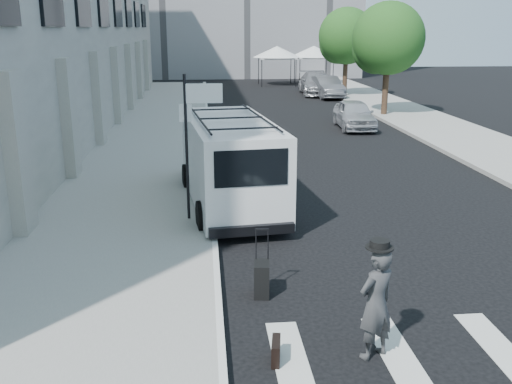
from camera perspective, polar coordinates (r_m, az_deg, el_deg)
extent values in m
plane|color=black|center=(11.45, 6.21, -8.07)|extent=(120.00, 120.00, 0.00)
cube|color=gray|center=(26.71, -9.68, 5.98)|extent=(4.50, 48.00, 0.15)
cube|color=gray|center=(32.55, 15.02, 7.46)|extent=(4.00, 56.00, 0.15)
cylinder|color=black|center=(13.72, -6.95, 4.34)|extent=(0.07, 0.07, 3.50)
cube|color=white|center=(13.59, -7.07, 7.87)|extent=(0.30, 0.03, 0.42)
cube|color=white|center=(13.51, -5.20, 9.80)|extent=(0.85, 0.06, 0.45)
cylinder|color=black|center=(31.93, 12.79, 9.85)|extent=(0.32, 0.32, 2.80)
sphere|color=#1D4817|center=(31.77, 13.11, 14.74)|extent=(3.80, 3.80, 3.80)
sphere|color=#1D4817|center=(32.24, 12.01, 13.81)|extent=(2.66, 2.66, 2.66)
cylinder|color=black|center=(40.56, 8.89, 11.31)|extent=(0.32, 0.32, 2.80)
sphere|color=#1D4817|center=(40.43, 9.06, 15.16)|extent=(3.80, 3.80, 3.80)
sphere|color=#1D4817|center=(40.93, 8.26, 14.40)|extent=(2.66, 2.66, 2.66)
cylinder|color=black|center=(47.20, 0.59, 11.78)|extent=(0.06, 0.06, 2.20)
cylinder|color=black|center=(47.57, 4.01, 11.78)|extent=(0.06, 0.06, 2.20)
cylinder|color=black|center=(49.98, 0.25, 12.02)|extent=(0.06, 0.06, 2.20)
cylinder|color=black|center=(50.33, 3.50, 12.02)|extent=(0.06, 0.06, 2.20)
cube|color=white|center=(48.68, 2.10, 13.26)|extent=(3.00, 3.00, 0.12)
cone|color=white|center=(48.66, 2.11, 13.85)|extent=(4.00, 4.00, 0.90)
cylinder|color=black|center=(48.13, 4.40, 11.82)|extent=(0.06, 0.06, 2.20)
cylinder|color=black|center=(48.67, 7.72, 11.77)|extent=(0.06, 0.06, 2.20)
cylinder|color=black|center=(50.88, 3.87, 12.06)|extent=(0.06, 0.06, 2.20)
cylinder|color=black|center=(51.39, 7.02, 12.02)|extent=(0.06, 0.06, 2.20)
cube|color=white|center=(49.68, 5.79, 13.25)|extent=(3.00, 3.00, 0.12)
cone|color=white|center=(49.66, 5.81, 13.82)|extent=(4.00, 4.00, 0.90)
imported|color=#373739|center=(8.52, 11.90, -10.87)|extent=(0.74, 0.66, 1.71)
cube|color=black|center=(8.57, 2.01, -15.60)|extent=(0.19, 0.45, 0.34)
cube|color=black|center=(10.37, 0.58, -8.72)|extent=(0.32, 0.46, 0.63)
cylinder|color=black|center=(10.33, 0.00, -5.28)|extent=(0.02, 0.02, 0.60)
cylinder|color=black|center=(10.32, 1.21, -5.29)|extent=(0.02, 0.02, 0.60)
cube|color=black|center=(10.22, 0.61, -3.75)|extent=(0.24, 0.06, 0.03)
cube|color=white|center=(15.13, -2.57, 3.12)|extent=(2.69, 5.73, 2.15)
cube|color=white|center=(18.15, -4.14, 3.65)|extent=(2.04, 1.14, 1.13)
cube|color=black|center=(12.40, -0.49, 2.43)|extent=(1.64, 0.27, 0.82)
cylinder|color=black|center=(17.10, -6.84, 1.49)|extent=(0.38, 0.81, 0.78)
cylinder|color=black|center=(17.37, -0.44, 1.84)|extent=(0.38, 0.81, 0.78)
cylinder|color=black|center=(13.48, -5.30, -2.48)|extent=(0.38, 0.81, 0.78)
cylinder|color=black|center=(13.82, 2.72, -1.95)|extent=(0.38, 0.81, 0.78)
imported|color=#ABADB3|center=(27.89, 9.80, 7.66)|extent=(1.81, 4.08, 1.36)
imported|color=#4D4E53|center=(40.20, 7.08, 10.37)|extent=(1.83, 4.51, 1.46)
imported|color=gray|center=(42.11, 6.05, 10.74)|extent=(2.51, 5.56, 1.58)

